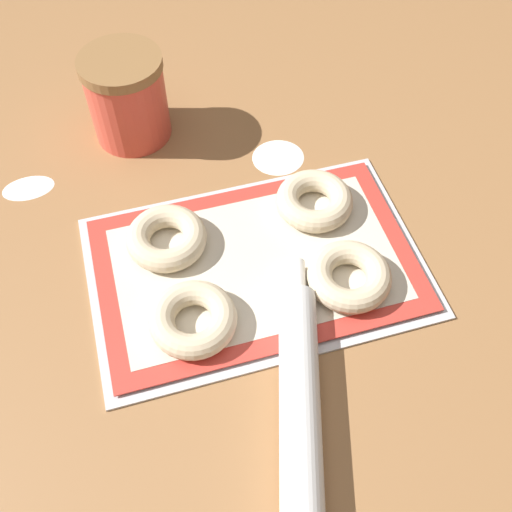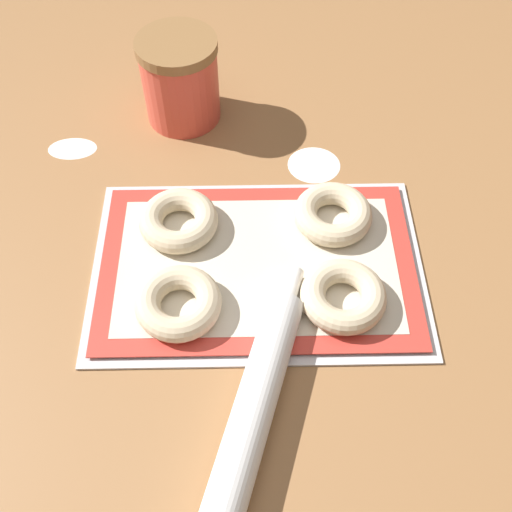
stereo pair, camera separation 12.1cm
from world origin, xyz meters
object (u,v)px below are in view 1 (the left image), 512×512
(baking_tray, at_px, (256,266))
(bagel_front_left, at_px, (193,319))
(rolling_pin, at_px, (301,409))
(bagel_front_right, at_px, (349,276))
(bagel_back_left, at_px, (167,238))
(flour_canister, at_px, (127,97))
(bagel_back_right, at_px, (314,201))

(baking_tray, xyz_separation_m, bagel_front_left, (-0.10, -0.07, 0.02))
(baking_tray, xyz_separation_m, rolling_pin, (-0.01, -0.22, 0.02))
(bagel_front_right, bearing_deg, bagel_front_left, -178.25)
(bagel_front_left, relative_size, rolling_pin, 0.28)
(bagel_front_left, bearing_deg, bagel_back_left, 93.15)
(bagel_front_left, relative_size, bagel_front_right, 1.00)
(bagel_front_left, distance_m, bagel_back_left, 0.13)
(bagel_front_right, height_order, flour_canister, flour_canister)
(bagel_back_right, bearing_deg, bagel_front_left, -145.84)
(flour_canister, relative_size, rolling_pin, 0.36)
(bagel_back_right, xyz_separation_m, rolling_pin, (-0.12, -0.29, -0.00))
(bagel_back_left, height_order, bagel_back_right, same)
(bagel_back_right, relative_size, rolling_pin, 0.28)
(bagel_front_right, relative_size, rolling_pin, 0.28)
(bagel_back_right, relative_size, flour_canister, 0.78)
(bagel_front_left, xyz_separation_m, bagel_back_right, (0.21, 0.14, 0.00))
(bagel_front_right, xyz_separation_m, bagel_back_right, (-0.00, 0.13, 0.00))
(bagel_front_right, bearing_deg, baking_tray, 149.04)
(baking_tray, relative_size, bagel_back_right, 4.08)
(bagel_front_left, bearing_deg, bagel_back_right, 34.16)
(baking_tray, bearing_deg, rolling_pin, -92.51)
(baking_tray, bearing_deg, bagel_back_left, 150.08)
(bagel_front_right, distance_m, rolling_pin, 0.19)
(bagel_front_right, height_order, rolling_pin, rolling_pin)
(flour_canister, bearing_deg, bagel_front_left, -87.80)
(baking_tray, distance_m, bagel_back_left, 0.13)
(bagel_front_left, distance_m, flour_canister, 0.38)
(baking_tray, distance_m, bagel_back_right, 0.13)
(flour_canister, bearing_deg, bagel_back_right, -47.36)
(bagel_back_right, bearing_deg, bagel_front_right, -89.67)
(baking_tray, bearing_deg, flour_canister, 110.38)
(bagel_back_left, relative_size, rolling_pin, 0.28)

